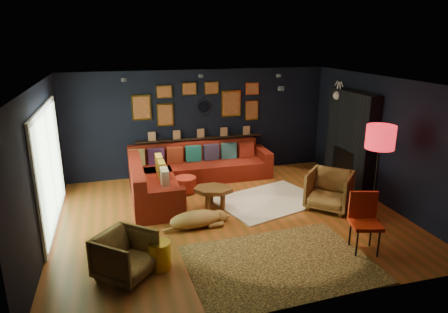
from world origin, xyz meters
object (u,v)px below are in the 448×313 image
object	(u,v)px
pouf	(185,184)
armchair_left	(125,253)
armchair_right	(329,188)
dog	(196,216)
coffee_table	(213,191)
gold_stool	(160,255)
orange_chair	(364,217)
floor_lamp	(380,141)
sectional	(183,174)

from	to	relation	value
pouf	armchair_left	distance (m)	3.32
armchair_right	dog	size ratio (longest dim) A/B	0.65
pouf	armchair_left	size ratio (longest dim) A/B	0.66
coffee_table	gold_stool	size ratio (longest dim) A/B	2.23
armchair_right	orange_chair	world-z (taller)	orange_chair
pouf	gold_stool	bearing A→B (deg)	-107.38
pouf	gold_stool	world-z (taller)	gold_stool
pouf	dog	bearing A→B (deg)	-93.97
gold_stool	armchair_left	bearing A→B (deg)	-170.57
floor_lamp	dog	bearing A→B (deg)	168.47
orange_chair	floor_lamp	size ratio (longest dim) A/B	0.52
armchair_right	orange_chair	xyz separation A→B (m)	(-0.29, -1.60, 0.15)
armchair_left	floor_lamp	xyz separation A→B (m)	(4.53, 0.59, 1.21)
coffee_table	sectional	bearing A→B (deg)	107.20
orange_chair	coffee_table	bearing A→B (deg)	146.17
sectional	coffee_table	distance (m)	1.36
sectional	coffee_table	size ratio (longest dim) A/B	3.55
orange_chair	floor_lamp	xyz separation A→B (m)	(0.75, 0.82, 1.01)
sectional	dog	distance (m)	2.06
coffee_table	pouf	size ratio (longest dim) A/B	1.95
pouf	dog	size ratio (longest dim) A/B	0.37
armchair_right	floor_lamp	bearing A→B (deg)	-16.14
coffee_table	orange_chair	bearing A→B (deg)	-48.79
pouf	floor_lamp	bearing A→B (deg)	-37.69
armchair_right	dog	bearing A→B (deg)	-133.83
coffee_table	armchair_right	bearing A→B (deg)	-15.67
coffee_table	dog	xyz separation A→B (m)	(-0.53, -0.76, -0.13)
armchair_left	dog	bearing A→B (deg)	-4.88
coffee_table	dog	size ratio (longest dim) A/B	0.73
armchair_left	coffee_table	bearing A→B (deg)	-1.07
floor_lamp	armchair_right	bearing A→B (deg)	120.34
orange_chair	sectional	bearing A→B (deg)	138.71
armchair_right	orange_chair	size ratio (longest dim) A/B	0.88
armchair_left	orange_chair	distance (m)	3.78
sectional	armchair_left	distance (m)	3.59
sectional	armchair_right	bearing A→B (deg)	-36.01
sectional	orange_chair	world-z (taller)	orange_chair
armchair_left	armchair_right	world-z (taller)	armchair_right
gold_stool	floor_lamp	bearing A→B (deg)	7.15
sectional	pouf	xyz separation A→B (m)	(-0.00, -0.31, -0.13)
pouf	gold_stool	distance (m)	3.05
armchair_left	floor_lamp	world-z (taller)	floor_lamp
coffee_table	orange_chair	distance (m)	2.98
armchair_right	gold_stool	bearing A→B (deg)	-116.53
gold_stool	coffee_table	bearing A→B (deg)	55.66
armchair_left	dog	distance (m)	1.80
armchair_left	floor_lamp	distance (m)	4.72
pouf	dog	distance (m)	1.75
sectional	armchair_left	xyz separation A→B (m)	(-1.41, -3.30, 0.05)
dog	pouf	bearing A→B (deg)	81.67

